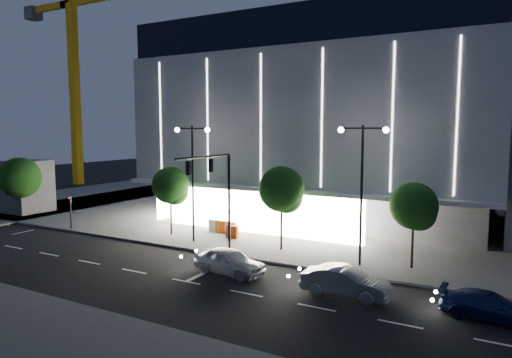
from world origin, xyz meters
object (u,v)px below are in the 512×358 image
Objects in this scene: ped_signal_far at (71,209)px; car_third at (489,306)px; car_lead at (229,261)px; traffic_mast at (217,185)px; tree_left at (171,187)px; barrier_c at (232,232)px; barrier_b at (231,228)px; barrier_a at (222,227)px; street_lamp_west at (193,166)px; tree_right at (414,209)px; tower_crane at (78,53)px; street_lamp_east at (362,174)px; car_second at (345,282)px; barrier_d at (214,226)px; tree_mid at (282,192)px.

ped_signal_far reaches higher than car_third.
car_lead is 1.08× the size of car_third.
traffic_mast reaches higher than tree_left.
traffic_mast reaches higher than barrier_c.
car_lead is (2.45, -2.45, -4.23)m from traffic_mast.
car_third reaches higher than barrier_b.
barrier_c is at bearing -36.06° from barrier_a.
tree_right is at bearing 3.64° from street_lamp_west.
tower_crane is at bearing 163.07° from barrier_c.
street_lamp_east is at bearing 16.48° from traffic_mast.
barrier_a is at bearing 21.93° from ped_signal_far.
tree_left is 18.17m from car_second.
barrier_a is (-6.11, 8.58, -0.14)m from car_lead.
tower_crane is (-37.92, 22.00, 14.55)m from street_lamp_west.
street_lamp_west is 1.63× the size of tree_right.
tower_crane reaches higher than barrier_a.
tree_left is at bearing 68.91° from car_second.
ped_signal_far is at bearing -147.74° from barrier_d.
tree_left reaches higher than ped_signal_far.
tower_crane is at bearing 152.15° from barrier_a.
tree_left is 1.23× the size of car_lead.
tree_mid is at bearing -25.02° from tower_crane.
barrier_b is (1.22, 3.44, -5.31)m from street_lamp_west.
car_third is at bearing -87.39° from car_second.
tree_right is (9.00, -0.00, -0.45)m from tree_mid.
street_lamp_west reaches higher than barrier_b.
car_second is (13.75, -5.31, -5.19)m from street_lamp_west.
car_second is at bearing -23.78° from barrier_c.
barrier_a is 1.00× the size of barrier_b.
barrier_d is (-1.69, 0.09, 0.00)m from barrier_b.
tower_crane is at bearing 158.75° from tree_right.
ped_signal_far is at bearing 85.92° from car_third.
car_second is (7.30, -0.20, -0.03)m from car_lead.
tower_crane reaches higher than tree_left.
car_lead reaches higher than barrier_a.
tree_mid is at bearing 7.55° from ped_signal_far.
car_lead is at bearing -142.05° from street_lamp_east.
tower_crane is at bearing 65.77° from car_lead.
barrier_c is 2.84m from barrier_d.
car_second is (-2.28, -6.33, -3.12)m from tree_right.
barrier_d is (-13.46, 3.53, -5.31)m from street_lamp_east.
street_lamp_east reaches higher than car_third.
barrier_d is (-14.21, 8.84, -0.11)m from car_second.
street_lamp_east is 12.35m from barrier_c.
tree_left is 19.00m from tree_right.
street_lamp_east reaches higher than barrier_d.
traffic_mast is at bearing -162.98° from tree_right.
barrier_d is (-4.46, 6.19, -4.38)m from traffic_mast.
street_lamp_east is 2.09× the size of car_third.
tower_crane reaches higher than barrier_d.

